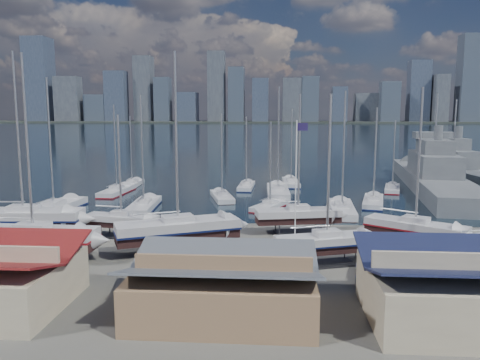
# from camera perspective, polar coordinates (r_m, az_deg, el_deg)

# --- Properties ---
(ground) EXTENTS (1400.00, 1400.00, 0.00)m
(ground) POSITION_cam_1_polar(r_m,az_deg,el_deg) (47.56, 0.05, -8.12)
(ground) COLOR #605E59
(ground) RESTS_ON ground
(water) EXTENTS (1400.00, 600.00, 0.40)m
(water) POSITION_cam_1_polar(r_m,az_deg,el_deg) (355.79, 3.68, 6.03)
(water) COLOR #19283B
(water) RESTS_ON ground
(far_shore) EXTENTS (1400.00, 80.00, 2.20)m
(far_shore) POSITION_cam_1_polar(r_m,az_deg,el_deg) (615.65, 3.92, 7.06)
(far_shore) COLOR #2D332D
(far_shore) RESTS_ON ground
(skyline) EXTENTS (639.14, 43.80, 107.69)m
(skyline) POSITION_cam_1_polar(r_m,az_deg,el_deg) (609.92, 3.20, 10.63)
(skyline) COLOR #475166
(skyline) RESTS_ON far_shore
(shed_grey) EXTENTS (12.60, 8.40, 4.17)m
(shed_grey) POSITION_cam_1_polar(r_m,az_deg,el_deg) (31.76, -2.09, -12.51)
(shed_grey) COLOR #8C6B4C
(shed_grey) RESTS_ON ground
(shed_blue) EXTENTS (13.65, 9.45, 4.71)m
(shed_blue) POSITION_cam_1_polar(r_m,az_deg,el_deg) (33.95, 26.46, -11.51)
(shed_blue) COLOR #BFB293
(shed_blue) RESTS_ON ground
(sailboat_cradle_0) EXTENTS (12.54, 4.42, 19.59)m
(sailboat_cradle_0) POSITION_cam_1_polar(r_m,az_deg,el_deg) (54.93, -24.87, -4.24)
(sailboat_cradle_0) COLOR #2D2D33
(sailboat_cradle_0) RESTS_ON ground
(sailboat_cradle_1) EXTENTS (11.65, 3.55, 18.50)m
(sailboat_cradle_1) POSITION_cam_1_polar(r_m,az_deg,el_deg) (46.55, -23.89, -6.40)
(sailboat_cradle_1) COLOR #2D2D33
(sailboat_cradle_1) RESTS_ON ground
(sailboat_cradle_2) EXTENTS (8.19, 3.53, 13.18)m
(sailboat_cradle_2) POSITION_cam_1_polar(r_m,az_deg,el_deg) (52.07, -14.24, -4.74)
(sailboat_cradle_2) COLOR #2D2D33
(sailboat_cradle_2) RESTS_ON ground
(sailboat_cradle_3) EXTENTS (12.18, 7.99, 18.96)m
(sailboat_cradle_3) POSITION_cam_1_polar(r_m,az_deg,el_deg) (45.73, -7.56, -5.98)
(sailboat_cradle_3) COLOR #2D2D33
(sailboat_cradle_3) RESTS_ON ground
(sailboat_cradle_4) EXTENTS (9.75, 4.50, 15.41)m
(sailboat_cradle_4) POSITION_cam_1_polar(r_m,az_deg,el_deg) (52.72, 7.10, -4.26)
(sailboat_cradle_4) COLOR #2D2D33
(sailboat_cradle_4) RESTS_ON ground
(sailboat_cradle_5) EXTENTS (9.55, 5.37, 14.97)m
(sailboat_cradle_5) POSITION_cam_1_polar(r_m,az_deg,el_deg) (42.28, 10.55, -7.52)
(sailboat_cradle_5) COLOR #2D2D33
(sailboat_cradle_5) RESTS_ON ground
(sailboat_cradle_6) EXTENTS (9.55, 7.87, 15.79)m
(sailboat_cradle_6) POSITION_cam_1_polar(r_m,az_deg,el_deg) (49.48, 20.59, -5.55)
(sailboat_cradle_6) COLOR #2D2D33
(sailboat_cradle_6) RESTS_ON ground
(sailboat_moored_0) EXTENTS (4.59, 12.81, 18.76)m
(sailboat_moored_0) POSITION_cam_1_polar(r_m,az_deg,el_deg) (68.09, -21.72, -3.44)
(sailboat_moored_0) COLOR black
(sailboat_moored_0) RESTS_ON water
(sailboat_moored_1) EXTENTS (3.53, 10.42, 15.33)m
(sailboat_moored_1) POSITION_cam_1_polar(r_m,az_deg,el_deg) (80.12, -14.78, -1.45)
(sailboat_moored_1) COLOR black
(sailboat_moored_1) RESTS_ON water
(sailboat_moored_2) EXTENTS (2.82, 8.95, 13.38)m
(sailboat_moored_2) POSITION_cam_1_polar(r_m,az_deg,el_deg) (87.37, -13.02, -0.59)
(sailboat_moored_2) COLOR black
(sailboat_moored_2) RESTS_ON water
(sailboat_moored_3) EXTENTS (3.77, 11.21, 16.51)m
(sailboat_moored_3) POSITION_cam_1_polar(r_m,az_deg,el_deg) (66.53, -11.63, -3.28)
(sailboat_moored_3) COLOR black
(sailboat_moored_3) RESTS_ON water
(sailboat_moored_4) EXTENTS (4.88, 9.55, 13.89)m
(sailboat_moored_4) POSITION_cam_1_polar(r_m,az_deg,el_deg) (72.54, -2.21, -2.16)
(sailboat_moored_4) COLOR black
(sailboat_moored_4) RESTS_ON water
(sailboat_moored_5) EXTENTS (2.80, 8.99, 13.33)m
(sailboat_moored_5) POSITION_cam_1_polar(r_m,az_deg,el_deg) (82.85, 0.77, -0.86)
(sailboat_moored_5) COLOR black
(sailboat_moored_5) RESTS_ON water
(sailboat_moored_6) EXTENTS (5.73, 8.72, 12.72)m
(sailboat_moored_6) POSITION_cam_1_polar(r_m,az_deg,el_deg) (65.88, 3.68, -3.24)
(sailboat_moored_6) COLOR black
(sailboat_moored_6) RESTS_ON water
(sailboat_moored_7) EXTENTS (3.78, 12.25, 18.34)m
(sailboat_moored_7) POSITION_cam_1_polar(r_m,az_deg,el_deg) (76.80, 4.63, -1.59)
(sailboat_moored_7) COLOR black
(sailboat_moored_7) RESTS_ON water
(sailboat_moored_8) EXTENTS (3.19, 9.96, 14.72)m
(sailboat_moored_8) POSITION_cam_1_polar(r_m,az_deg,el_deg) (87.41, 6.23, -0.43)
(sailboat_moored_8) COLOR black
(sailboat_moored_8) RESTS_ON water
(sailboat_moored_9) EXTENTS (3.89, 11.41, 16.95)m
(sailboat_moored_9) POSITION_cam_1_polar(r_m,az_deg,el_deg) (64.15, 12.30, -3.72)
(sailboat_moored_9) COLOR black
(sailboat_moored_9) RESTS_ON water
(sailboat_moored_10) EXTENTS (4.92, 10.24, 14.76)m
(sailboat_moored_10) POSITION_cam_1_polar(r_m,az_deg,el_deg) (71.13, 15.93, -2.69)
(sailboat_moored_10) COLOR black
(sailboat_moored_10) RESTS_ON water
(sailboat_moored_11) EXTENTS (4.42, 8.79, 12.65)m
(sailboat_moored_11) POSITION_cam_1_polar(r_m,az_deg,el_deg) (84.48, 18.07, -1.09)
(sailboat_moored_11) COLOR black
(sailboat_moored_11) RESTS_ON water
(naval_ship_east) EXTENTS (14.62, 50.49, 18.49)m
(naval_ship_east) POSITION_cam_1_polar(r_m,az_deg,el_deg) (89.45, 22.43, 0.07)
(naval_ship_east) COLOR slate
(naval_ship_east) RESTS_ON water
(naval_ship_west) EXTENTS (10.33, 38.62, 17.44)m
(naval_ship_west) POSITION_cam_1_polar(r_m,az_deg,el_deg) (108.64, 24.43, 1.30)
(naval_ship_west) COLOR slate
(naval_ship_west) RESTS_ON water
(car_a) EXTENTS (3.62, 5.17, 1.63)m
(car_a) POSITION_cam_1_polar(r_m,az_deg,el_deg) (40.22, -23.76, -10.71)
(car_a) COLOR gray
(car_a) RESTS_ON ground
(car_b) EXTENTS (4.87, 2.36, 1.54)m
(car_b) POSITION_cam_1_polar(r_m,az_deg,el_deg) (39.53, -0.97, -10.39)
(car_b) COLOR gray
(car_b) RESTS_ON ground
(car_c) EXTENTS (3.77, 5.50, 1.40)m
(car_c) POSITION_cam_1_polar(r_m,az_deg,el_deg) (37.28, -4.54, -11.70)
(car_c) COLOR gray
(car_c) RESTS_ON ground
(car_d) EXTENTS (2.89, 5.24, 1.44)m
(car_d) POSITION_cam_1_polar(r_m,az_deg,el_deg) (39.88, 15.36, -10.60)
(car_d) COLOR gray
(car_d) RESTS_ON ground
(flagpole) EXTENTS (1.12, 0.12, 12.68)m
(flagpole) POSITION_cam_1_polar(r_m,az_deg,el_deg) (45.60, 6.95, 0.55)
(flagpole) COLOR white
(flagpole) RESTS_ON ground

